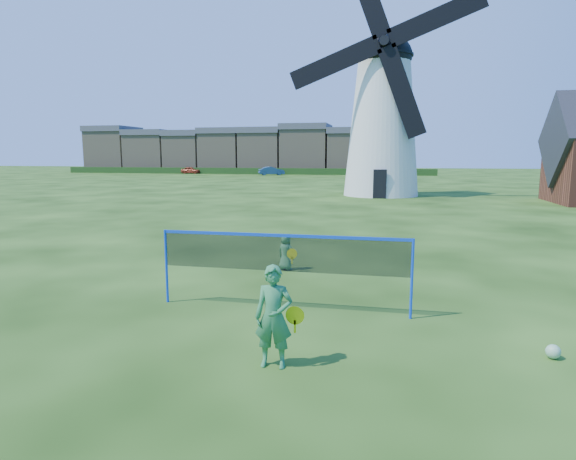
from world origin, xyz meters
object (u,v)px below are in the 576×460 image
(player_girl, at_px, (274,317))
(car_left, at_px, (191,170))
(windmill, at_px, (383,117))
(car_right, at_px, (271,171))
(badminton_net, at_px, (282,254))
(play_ball, at_px, (553,352))
(player_boy, at_px, (286,252))

(player_girl, distance_m, car_left, 75.38)
(windmill, distance_m, car_right, 38.86)
(car_right, bearing_deg, car_left, 53.88)
(badminton_net, xyz_separation_m, play_ball, (4.57, -1.41, -1.03))
(player_boy, bearing_deg, windmill, -70.29)
(badminton_net, xyz_separation_m, player_boy, (-0.67, 3.35, -0.65))
(player_girl, distance_m, car_right, 67.62)
(player_boy, distance_m, play_ball, 7.09)
(player_boy, xyz_separation_m, car_left, (-29.95, 62.75, 0.09))
(player_girl, distance_m, play_ball, 4.32)
(player_girl, bearing_deg, car_right, 101.06)
(badminton_net, xyz_separation_m, car_right, (-16.06, 63.00, -0.49))
(player_girl, relative_size, car_right, 0.39)
(windmill, distance_m, play_ball, 30.76)
(player_boy, xyz_separation_m, play_ball, (5.24, -4.76, -0.38))
(windmill, xyz_separation_m, player_girl, (-0.80, -31.18, -5.17))
(windmill, distance_m, badminton_net, 29.04)
(car_right, bearing_deg, player_boy, 170.36)
(badminton_net, bearing_deg, play_ball, -17.15)
(badminton_net, height_order, player_girl, badminton_net)
(play_ball, bearing_deg, player_girl, -164.22)
(windmill, bearing_deg, car_left, 130.37)
(badminton_net, distance_m, player_boy, 3.48)
(play_ball, xyz_separation_m, car_right, (-20.63, 64.41, 0.54))
(car_left, height_order, car_right, car_right)
(badminton_net, height_order, player_boy, badminton_net)
(player_girl, height_order, player_boy, player_girl)
(badminton_net, bearing_deg, player_boy, 101.31)
(play_ball, bearing_deg, player_boy, 137.76)
(player_girl, height_order, car_right, player_girl)
(windmill, height_order, car_right, windmill)
(badminton_net, bearing_deg, car_right, 104.30)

